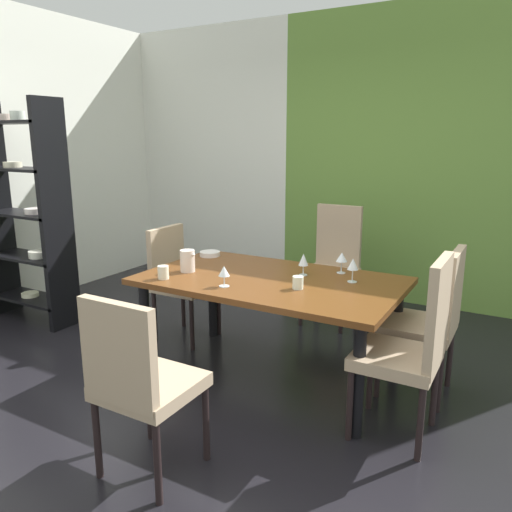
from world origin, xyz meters
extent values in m
cube|color=black|center=(0.00, 0.00, -0.01)|extent=(5.63, 5.30, 0.02)
cube|color=white|center=(-1.76, 2.60, 1.44)|extent=(2.11, 0.10, 2.88)
cube|color=olive|center=(1.05, 2.60, 1.44)|extent=(3.52, 0.10, 2.88)
cube|color=#5D3315|center=(0.23, 0.43, 0.70)|extent=(1.74, 1.03, 0.04)
cylinder|color=black|center=(-0.54, 0.85, 0.34)|extent=(0.07, 0.07, 0.68)
cylinder|color=black|center=(1.00, 0.85, 0.34)|extent=(0.07, 0.07, 0.68)
cylinder|color=black|center=(-0.54, 0.02, 0.34)|extent=(0.07, 0.07, 0.68)
cylinder|color=black|center=(1.00, 0.02, 0.34)|extent=(0.07, 0.07, 0.68)
cube|color=tan|center=(0.20, 1.62, 0.46)|extent=(0.44, 0.44, 0.07)
cube|color=tan|center=(0.20, 1.82, 0.76)|extent=(0.42, 0.05, 0.60)
cylinder|color=black|center=(0.39, 1.43, 0.21)|extent=(0.04, 0.04, 0.42)
cylinder|color=black|center=(0.01, 1.43, 0.21)|extent=(0.04, 0.04, 0.42)
cylinder|color=black|center=(0.39, 1.81, 0.21)|extent=(0.04, 0.04, 0.42)
cylinder|color=black|center=(0.01, 1.81, 0.21)|extent=(0.04, 0.04, 0.42)
cube|color=tan|center=(0.19, -0.76, 0.46)|extent=(0.44, 0.44, 0.07)
cube|color=tan|center=(0.19, -0.96, 0.71)|extent=(0.42, 0.05, 0.49)
cylinder|color=black|center=(0.00, -0.57, 0.21)|extent=(0.04, 0.04, 0.42)
cylinder|color=black|center=(0.38, -0.57, 0.21)|extent=(0.04, 0.04, 0.42)
cylinder|color=black|center=(0.00, -0.95, 0.21)|extent=(0.04, 0.04, 0.42)
cylinder|color=black|center=(0.38, -0.95, 0.21)|extent=(0.04, 0.04, 0.42)
cube|color=tan|center=(1.16, 0.16, 0.46)|extent=(0.44, 0.44, 0.07)
cube|color=tan|center=(1.36, 0.16, 0.75)|extent=(0.05, 0.42, 0.59)
cylinder|color=black|center=(0.97, -0.03, 0.21)|extent=(0.04, 0.04, 0.42)
cylinder|color=black|center=(0.97, 0.35, 0.21)|extent=(0.04, 0.04, 0.42)
cylinder|color=black|center=(1.35, -0.03, 0.21)|extent=(0.04, 0.04, 0.42)
cylinder|color=black|center=(1.35, 0.35, 0.21)|extent=(0.04, 0.04, 0.42)
cube|color=tan|center=(1.16, 0.71, 0.46)|extent=(0.44, 0.44, 0.07)
cube|color=tan|center=(1.36, 0.71, 0.72)|extent=(0.05, 0.42, 0.53)
cylinder|color=black|center=(0.97, 0.52, 0.21)|extent=(0.04, 0.04, 0.42)
cylinder|color=black|center=(0.97, 0.90, 0.21)|extent=(0.04, 0.04, 0.42)
cylinder|color=black|center=(1.35, 0.52, 0.21)|extent=(0.04, 0.04, 0.42)
cylinder|color=black|center=(1.35, 0.90, 0.21)|extent=(0.04, 0.04, 0.42)
cube|color=tan|center=(-0.70, 0.71, 0.46)|extent=(0.44, 0.44, 0.07)
cube|color=tan|center=(-0.90, 0.71, 0.69)|extent=(0.05, 0.42, 0.47)
cylinder|color=black|center=(-0.51, 0.90, 0.21)|extent=(0.04, 0.04, 0.42)
cylinder|color=black|center=(-0.51, 0.52, 0.21)|extent=(0.04, 0.04, 0.42)
cylinder|color=black|center=(-0.89, 0.90, 0.21)|extent=(0.04, 0.04, 0.42)
cylinder|color=black|center=(-0.89, 0.52, 0.21)|extent=(0.04, 0.04, 0.42)
cube|color=black|center=(-1.80, 0.36, 0.99)|extent=(0.05, 0.32, 1.97)
cube|color=black|center=(-2.22, 0.36, 0.20)|extent=(0.87, 0.32, 0.02)
cylinder|color=#FBF8CE|center=(-2.26, 0.36, 0.23)|extent=(0.15, 0.15, 0.04)
cube|color=black|center=(-2.22, 0.36, 0.59)|extent=(0.87, 0.32, 0.02)
cylinder|color=white|center=(-2.08, 0.36, 0.63)|extent=(0.17, 0.17, 0.06)
cube|color=black|center=(-2.22, 0.36, 0.99)|extent=(0.87, 0.32, 0.02)
cylinder|color=white|center=(-2.08, 0.36, 1.02)|extent=(0.16, 0.16, 0.05)
cube|color=black|center=(-2.22, 0.36, 1.38)|extent=(0.87, 0.32, 0.02)
cylinder|color=#F7EDC9|center=(-2.31, 0.36, 1.42)|extent=(0.16, 0.16, 0.05)
cube|color=black|center=(-2.22, 0.36, 1.77)|extent=(0.87, 0.32, 0.02)
cylinder|color=beige|center=(-2.36, 0.36, 1.82)|extent=(0.16, 0.16, 0.06)
cylinder|color=white|center=(-2.17, 0.36, 1.83)|extent=(0.12, 0.12, 0.08)
cylinder|color=silver|center=(0.06, 0.12, 0.72)|extent=(0.07, 0.07, 0.00)
cylinder|color=silver|center=(0.06, 0.12, 0.76)|extent=(0.01, 0.01, 0.07)
cone|color=silver|center=(0.06, 0.12, 0.82)|extent=(0.07, 0.07, 0.07)
cylinder|color=silver|center=(0.74, 0.62, 0.72)|extent=(0.06, 0.06, 0.00)
cylinder|color=silver|center=(0.74, 0.62, 0.76)|extent=(0.01, 0.01, 0.08)
cone|color=silver|center=(0.74, 0.62, 0.84)|extent=(0.07, 0.07, 0.07)
cylinder|color=silver|center=(0.60, 0.79, 0.72)|extent=(0.06, 0.06, 0.00)
cylinder|color=silver|center=(0.60, 0.79, 0.76)|extent=(0.01, 0.01, 0.08)
cone|color=silver|center=(0.60, 0.79, 0.84)|extent=(0.08, 0.08, 0.06)
cylinder|color=silver|center=(0.39, 0.61, 0.72)|extent=(0.06, 0.06, 0.00)
cylinder|color=silver|center=(0.39, 0.61, 0.76)|extent=(0.01, 0.01, 0.07)
cone|color=silver|center=(0.39, 0.61, 0.83)|extent=(0.07, 0.07, 0.08)
cylinder|color=silver|center=(-0.50, 0.76, 0.74)|extent=(0.16, 0.16, 0.04)
cylinder|color=silver|center=(-0.39, 0.06, 0.77)|extent=(0.07, 0.07, 0.09)
cylinder|color=white|center=(0.49, 0.30, 0.76)|extent=(0.07, 0.07, 0.08)
cylinder|color=beige|center=(-0.37, 0.29, 0.80)|extent=(0.10, 0.10, 0.16)
cone|color=beige|center=(-0.32, 0.29, 0.86)|extent=(0.04, 0.04, 0.03)
camera|label=1|loc=(1.75, -2.45, 1.65)|focal=35.00mm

